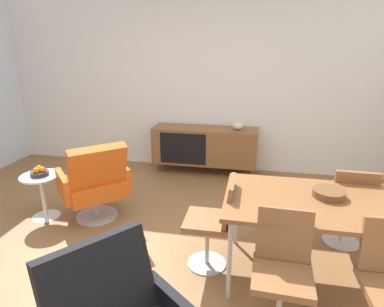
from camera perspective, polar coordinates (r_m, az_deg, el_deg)
name	(u,v)px	position (r m, az deg, el deg)	size (l,w,h in m)	color
ground_plane	(150,260)	(3.24, -7.48, -18.03)	(8.32, 8.32, 0.00)	olive
wall_back	(199,80)	(5.16, 1.19, 12.74)	(6.80, 0.12, 2.80)	white
sideboard	(205,146)	(5.03, 2.23, 1.40)	(1.60, 0.45, 0.72)	brown
vase_cobalt	(238,126)	(4.89, 8.04, 4.89)	(0.16, 0.16, 0.12)	beige
dining_table	(325,206)	(2.85, 22.32, -8.48)	(1.60, 0.90, 0.74)	brown
wooden_bowl_on_table	(329,193)	(2.90, 22.94, -6.47)	(0.26, 0.26, 0.06)	brown
dining_chair_front_left	(282,268)	(2.44, 15.58, -18.90)	(0.42, 0.44, 0.86)	brown
dining_chair_near_window	(214,220)	(2.91, 3.98, -11.53)	(0.43, 0.40, 0.86)	brown
dining_chair_back_right	(349,203)	(3.52, 25.88, -7.90)	(0.41, 0.43, 0.86)	brown
lounge_chair_red	(95,182)	(3.80, -16.69, -4.79)	(0.91, 0.91, 0.95)	#D85919
side_table_round	(42,191)	(4.14, -24.84, -6.03)	(0.44, 0.44, 0.52)	white
fruit_bowl	(39,172)	(4.05, -25.28, -2.96)	(0.20, 0.20, 0.11)	#262628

